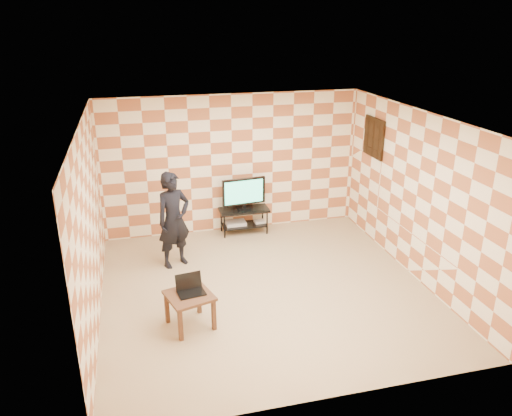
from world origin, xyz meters
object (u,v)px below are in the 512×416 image
object	(u,v)px
side_table	(189,300)
tv_stand	(244,215)
tv	(244,192)
person	(174,220)

from	to	relation	value
side_table	tv_stand	bearing A→B (deg)	64.07
tv	person	xyz separation A→B (m)	(-1.44, -1.04, -0.01)
side_table	person	xyz separation A→B (m)	(-0.01, 1.90, 0.42)
tv_stand	side_table	size ratio (longest dim) A/B	1.33
tv	side_table	distance (m)	3.30
side_table	person	size ratio (longest dim) A/B	0.43
tv_stand	person	world-z (taller)	person
tv_stand	side_table	world-z (taller)	same
tv_stand	person	size ratio (longest dim) A/B	0.58
tv_stand	tv	distance (m)	0.48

